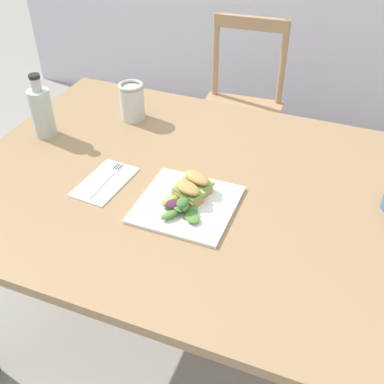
{
  "coord_description": "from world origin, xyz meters",
  "views": [
    {
      "loc": [
        0.45,
        -1.05,
        1.59
      ],
      "look_at": [
        0.06,
        -0.07,
        0.76
      ],
      "focal_mm": 44.03,
      "sensor_mm": 36.0,
      "label": 1
    }
  ],
  "objects_px": {
    "fork_on_napkin": "(108,178)",
    "plate_lunch": "(187,204)",
    "bottle_cold_brew": "(42,114)",
    "mason_jar_iced_tea": "(132,103)",
    "sandwich_half_front": "(188,192)",
    "dining_table": "(191,209)",
    "chair_wooden_far": "(240,110)",
    "sandwich_half_back": "(197,182)"
  },
  "relations": [
    {
      "from": "fork_on_napkin",
      "to": "bottle_cold_brew",
      "type": "relative_size",
      "value": 0.84
    },
    {
      "from": "dining_table",
      "to": "plate_lunch",
      "type": "xyz_separation_m",
      "value": [
        0.03,
        -0.11,
        0.11
      ]
    },
    {
      "from": "bottle_cold_brew",
      "to": "mason_jar_iced_tea",
      "type": "relative_size",
      "value": 1.64
    },
    {
      "from": "sandwich_half_back",
      "to": "bottle_cold_brew",
      "type": "height_order",
      "value": "bottle_cold_brew"
    },
    {
      "from": "plate_lunch",
      "to": "bottle_cold_brew",
      "type": "bearing_deg",
      "value": 163.3
    },
    {
      "from": "chair_wooden_far",
      "to": "mason_jar_iced_tea",
      "type": "xyz_separation_m",
      "value": [
        -0.2,
        -0.73,
        0.35
      ]
    },
    {
      "from": "dining_table",
      "to": "bottle_cold_brew",
      "type": "height_order",
      "value": "bottle_cold_brew"
    },
    {
      "from": "fork_on_napkin",
      "to": "sandwich_half_back",
      "type": "bearing_deg",
      "value": 7.93
    },
    {
      "from": "dining_table",
      "to": "plate_lunch",
      "type": "relative_size",
      "value": 5.26
    },
    {
      "from": "sandwich_half_front",
      "to": "sandwich_half_back",
      "type": "xyz_separation_m",
      "value": [
        0.01,
        0.05,
        0.0
      ]
    },
    {
      "from": "sandwich_half_back",
      "to": "fork_on_napkin",
      "type": "distance_m",
      "value": 0.28
    },
    {
      "from": "plate_lunch",
      "to": "dining_table",
      "type": "bearing_deg",
      "value": 105.06
    },
    {
      "from": "plate_lunch",
      "to": "bottle_cold_brew",
      "type": "height_order",
      "value": "bottle_cold_brew"
    },
    {
      "from": "mason_jar_iced_tea",
      "to": "dining_table",
      "type": "bearing_deg",
      "value": -39.96
    },
    {
      "from": "mason_jar_iced_tea",
      "to": "bottle_cold_brew",
      "type": "bearing_deg",
      "value": -136.57
    },
    {
      "from": "dining_table",
      "to": "sandwich_half_front",
      "type": "height_order",
      "value": "sandwich_half_front"
    },
    {
      "from": "fork_on_napkin",
      "to": "dining_table",
      "type": "bearing_deg",
      "value": 18.06
    },
    {
      "from": "sandwich_half_front",
      "to": "mason_jar_iced_tea",
      "type": "xyz_separation_m",
      "value": [
        -0.36,
        0.38,
        0.02
      ]
    },
    {
      "from": "dining_table",
      "to": "sandwich_half_back",
      "type": "xyz_separation_m",
      "value": [
        0.03,
        -0.04,
        0.14
      ]
    },
    {
      "from": "dining_table",
      "to": "sandwich_half_front",
      "type": "distance_m",
      "value": 0.17
    },
    {
      "from": "chair_wooden_far",
      "to": "bottle_cold_brew",
      "type": "height_order",
      "value": "bottle_cold_brew"
    },
    {
      "from": "dining_table",
      "to": "fork_on_napkin",
      "type": "xyz_separation_m",
      "value": [
        -0.24,
        -0.08,
        0.11
      ]
    },
    {
      "from": "sandwich_half_back",
      "to": "bottle_cold_brew",
      "type": "xyz_separation_m",
      "value": [
        -0.6,
        0.11,
        0.04
      ]
    },
    {
      "from": "dining_table",
      "to": "chair_wooden_far",
      "type": "bearing_deg",
      "value": 97.8
    },
    {
      "from": "dining_table",
      "to": "fork_on_napkin",
      "type": "bearing_deg",
      "value": -161.94
    },
    {
      "from": "fork_on_napkin",
      "to": "bottle_cold_brew",
      "type": "xyz_separation_m",
      "value": [
        -0.32,
        0.15,
        0.07
      ]
    },
    {
      "from": "dining_table",
      "to": "sandwich_half_front",
      "type": "xyz_separation_m",
      "value": [
        0.03,
        -0.09,
        0.14
      ]
    },
    {
      "from": "dining_table",
      "to": "sandwich_half_back",
      "type": "distance_m",
      "value": 0.15
    },
    {
      "from": "plate_lunch",
      "to": "fork_on_napkin",
      "type": "distance_m",
      "value": 0.27
    },
    {
      "from": "plate_lunch",
      "to": "bottle_cold_brew",
      "type": "relative_size",
      "value": 1.2
    },
    {
      "from": "sandwich_half_front",
      "to": "mason_jar_iced_tea",
      "type": "relative_size",
      "value": 0.74
    },
    {
      "from": "bottle_cold_brew",
      "to": "chair_wooden_far",
      "type": "bearing_deg",
      "value": 65.66
    },
    {
      "from": "chair_wooden_far",
      "to": "plate_lunch",
      "type": "bearing_deg",
      "value": -81.49
    },
    {
      "from": "chair_wooden_far",
      "to": "dining_table",
      "type": "bearing_deg",
      "value": -82.2
    },
    {
      "from": "dining_table",
      "to": "bottle_cold_brew",
      "type": "xyz_separation_m",
      "value": [
        -0.56,
        0.07,
        0.18
      ]
    },
    {
      "from": "plate_lunch",
      "to": "sandwich_half_back",
      "type": "height_order",
      "value": "sandwich_half_back"
    },
    {
      "from": "bottle_cold_brew",
      "to": "mason_jar_iced_tea",
      "type": "bearing_deg",
      "value": 43.43
    },
    {
      "from": "sandwich_half_back",
      "to": "mason_jar_iced_tea",
      "type": "relative_size",
      "value": 0.74
    },
    {
      "from": "dining_table",
      "to": "chair_wooden_far",
      "type": "distance_m",
      "value": 1.04
    },
    {
      "from": "sandwich_half_front",
      "to": "bottle_cold_brew",
      "type": "bearing_deg",
      "value": 164.51
    },
    {
      "from": "fork_on_napkin",
      "to": "plate_lunch",
      "type": "bearing_deg",
      "value": -6.16
    },
    {
      "from": "chair_wooden_far",
      "to": "sandwich_half_front",
      "type": "xyz_separation_m",
      "value": [
        0.16,
        -1.1,
        0.33
      ]
    }
  ]
}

